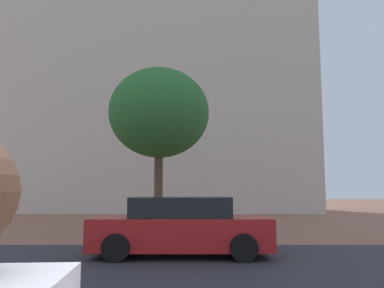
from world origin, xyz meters
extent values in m
plane|color=#93604C|center=(0.00, 10.00, 0.00)|extent=(120.00, 120.00, 0.00)
cube|color=#2D2D33|center=(0.00, 7.50, 0.00)|extent=(120.00, 6.89, 0.00)
cube|color=beige|center=(-3.69, 30.92, 9.95)|extent=(25.17, 10.10, 19.90)
cube|color=beige|center=(-0.79, 30.92, 17.20)|extent=(4.85, 4.85, 34.39)
cylinder|color=beige|center=(7.39, 27.37, 12.13)|extent=(2.80, 2.80, 24.26)
cube|color=red|center=(-0.48, 9.02, 0.56)|extent=(4.41, 1.76, 0.78)
cube|color=black|center=(-0.48, 9.02, 1.20)|extent=(2.47, 1.55, 0.50)
cylinder|color=black|center=(-1.93, 8.14, 0.32)|extent=(0.64, 0.22, 0.64)
cylinder|color=black|center=(-1.93, 9.90, 0.32)|extent=(0.64, 0.22, 0.64)
cylinder|color=black|center=(0.98, 8.14, 0.32)|extent=(0.64, 0.22, 0.64)
cylinder|color=black|center=(0.98, 9.90, 0.32)|extent=(0.64, 0.22, 0.64)
cylinder|color=brown|center=(-1.46, 13.72, 1.51)|extent=(0.32, 0.32, 3.03)
ellipsoid|color=#2D6B2D|center=(-1.46, 13.72, 4.55)|extent=(3.81, 3.81, 3.42)
camera|label=1|loc=(-0.20, -1.01, 1.62)|focal=36.76mm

